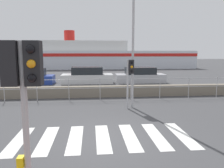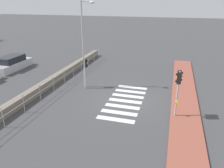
{
  "view_description": "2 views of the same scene",
  "coord_description": "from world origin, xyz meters",
  "px_view_note": "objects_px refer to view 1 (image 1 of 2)",
  "views": [
    {
      "loc": [
        -0.51,
        -6.89,
        2.81
      ],
      "look_at": [
        0.34,
        2.0,
        1.5
      ],
      "focal_mm": 35.0,
      "sensor_mm": 36.0,
      "label": 1
    },
    {
      "loc": [
        -14.07,
        -3.01,
        6.85
      ],
      "look_at": [
        -0.14,
        1.0,
        1.2
      ],
      "focal_mm": 35.0,
      "sensor_mm": 36.0,
      "label": 2
    }
  ],
  "objects_px": {
    "traffic_light_near": "(23,84)",
    "traffic_light_far": "(130,73)",
    "streetlamp": "(134,23)",
    "parked_car_silver": "(140,76)",
    "ferry_boat": "(89,57)",
    "parked_car_white": "(87,76)",
    "parked_car_blue": "(31,77)"
  },
  "relations": [
    {
      "from": "streetlamp",
      "to": "parked_car_silver",
      "type": "xyz_separation_m",
      "value": [
        2.49,
        9.39,
        -3.58
      ]
    },
    {
      "from": "traffic_light_near",
      "to": "parked_car_white",
      "type": "xyz_separation_m",
      "value": [
        0.69,
        16.5,
        -1.7
      ]
    },
    {
      "from": "traffic_light_near",
      "to": "parked_car_blue",
      "type": "distance_m",
      "value": 17.14
    },
    {
      "from": "parked_car_blue",
      "to": "traffic_light_far",
      "type": "bearing_deg",
      "value": -52.3
    },
    {
      "from": "parked_car_white",
      "to": "ferry_boat",
      "type": "bearing_deg",
      "value": 89.92
    },
    {
      "from": "traffic_light_far",
      "to": "ferry_boat",
      "type": "distance_m",
      "value": 28.59
    },
    {
      "from": "streetlamp",
      "to": "parked_car_blue",
      "type": "height_order",
      "value": "streetlamp"
    },
    {
      "from": "traffic_light_near",
      "to": "parked_car_blue",
      "type": "height_order",
      "value": "traffic_light_near"
    },
    {
      "from": "traffic_light_near",
      "to": "parked_car_white",
      "type": "bearing_deg",
      "value": 87.61
    },
    {
      "from": "traffic_light_far",
      "to": "parked_car_silver",
      "type": "distance_m",
      "value": 9.83
    },
    {
      "from": "streetlamp",
      "to": "parked_car_white",
      "type": "distance_m",
      "value": 10.33
    },
    {
      "from": "streetlamp",
      "to": "parked_car_white",
      "type": "xyz_separation_m",
      "value": [
        -2.42,
        9.39,
        -3.55
      ]
    },
    {
      "from": "traffic_light_far",
      "to": "parked_car_blue",
      "type": "distance_m",
      "value": 11.93
    },
    {
      "from": "traffic_light_near",
      "to": "traffic_light_far",
      "type": "height_order",
      "value": "traffic_light_near"
    },
    {
      "from": "streetlamp",
      "to": "traffic_light_near",
      "type": "bearing_deg",
      "value": -113.64
    },
    {
      "from": "ferry_boat",
      "to": "parked_car_white",
      "type": "relative_size",
      "value": 7.55
    },
    {
      "from": "ferry_boat",
      "to": "parked_car_silver",
      "type": "distance_m",
      "value": 19.78
    },
    {
      "from": "ferry_boat",
      "to": "parked_car_blue",
      "type": "height_order",
      "value": "ferry_boat"
    },
    {
      "from": "parked_car_silver",
      "to": "streetlamp",
      "type": "bearing_deg",
      "value": -104.88
    },
    {
      "from": "streetlamp",
      "to": "parked_car_blue",
      "type": "bearing_deg",
      "value": 128.33
    },
    {
      "from": "traffic_light_near",
      "to": "streetlamp",
      "type": "bearing_deg",
      "value": 66.36
    },
    {
      "from": "traffic_light_far",
      "to": "parked_car_blue",
      "type": "relative_size",
      "value": 0.61
    },
    {
      "from": "ferry_boat",
      "to": "parked_car_white",
      "type": "height_order",
      "value": "ferry_boat"
    },
    {
      "from": "parked_car_silver",
      "to": "parked_car_white",
      "type": "bearing_deg",
      "value": -180.0
    },
    {
      "from": "parked_car_white",
      "to": "parked_car_silver",
      "type": "bearing_deg",
      "value": 0.0
    },
    {
      "from": "traffic_light_near",
      "to": "ferry_boat",
      "type": "distance_m",
      "value": 35.62
    },
    {
      "from": "traffic_light_far",
      "to": "streetlamp",
      "type": "height_order",
      "value": "streetlamp"
    },
    {
      "from": "traffic_light_near",
      "to": "streetlamp",
      "type": "height_order",
      "value": "streetlamp"
    },
    {
      "from": "traffic_light_near",
      "to": "streetlamp",
      "type": "xyz_separation_m",
      "value": [
        3.11,
        7.11,
        1.85
      ]
    },
    {
      "from": "streetlamp",
      "to": "parked_car_white",
      "type": "relative_size",
      "value": 1.49
    },
    {
      "from": "parked_car_blue",
      "to": "parked_car_white",
      "type": "distance_m",
      "value": 5.0
    },
    {
      "from": "traffic_light_far",
      "to": "parked_car_blue",
      "type": "bearing_deg",
      "value": 127.7
    }
  ]
}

